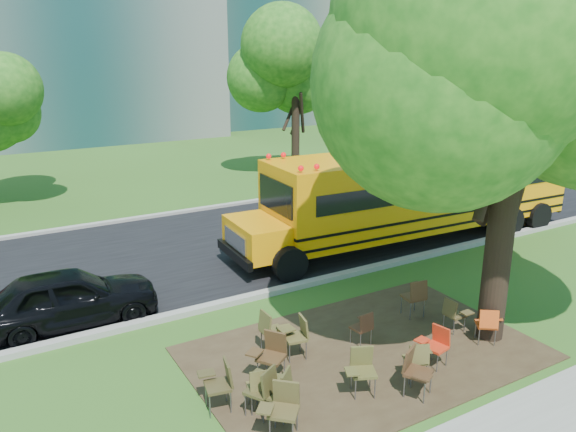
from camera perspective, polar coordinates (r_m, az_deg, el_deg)
ground at (r=11.86m, az=2.33°, el=-13.94°), size 160.00×160.00×0.00m
dirt_patch at (r=12.01m, az=7.80°, el=-13.59°), size 7.00×4.50×0.03m
asphalt_road at (r=17.59m, az=-10.00°, el=-3.57°), size 80.00×8.00×0.04m
kerb_near at (r=14.15m, az=-4.26°, el=-8.30°), size 80.00×0.25×0.14m
kerb_far at (r=21.29m, az=-13.88°, el=-0.08°), size 80.00×0.25×0.14m
bg_tree_3 at (r=26.34m, az=0.79°, el=14.51°), size 5.60×5.60×7.84m
bg_tree_4 at (r=30.53m, az=15.14°, el=12.96°), size 5.00×5.00×6.85m
main_tree at (r=11.80m, az=22.61°, el=15.12°), size 7.20×7.20×9.58m
school_bus at (r=18.60m, az=13.34°, el=2.69°), size 11.98×3.18×2.90m
chair_0 at (r=9.90m, az=-2.51°, el=-16.85°), size 0.62×0.76×0.93m
chair_1 at (r=10.01m, az=-2.71°, el=-16.72°), size 0.66×0.52×0.86m
chair_2 at (r=9.85m, az=-0.82°, el=-17.07°), size 0.62×0.79×0.92m
chair_3 at (r=10.52m, az=7.48°, el=-14.90°), size 0.73×0.58×0.90m
chair_4 at (r=11.05m, az=13.06°, el=-13.78°), size 0.67×0.53×0.83m
chair_5 at (r=10.58m, az=12.80°, el=-14.85°), size 0.63×0.76×0.93m
chair_6 at (r=11.62m, az=14.82°, el=-12.29°), size 0.59×0.57×0.84m
chair_7 at (r=12.70m, az=19.68°, el=-10.11°), size 0.72×0.57×0.84m
chair_8 at (r=10.10m, az=-6.88°, el=-16.20°), size 0.54×0.69×0.93m
chair_9 at (r=10.80m, az=-1.74°, el=-13.59°), size 0.81×0.64×0.96m
chair_10 at (r=11.58m, az=-1.65°, el=-11.37°), size 0.56×0.62×0.96m
chair_11 at (r=12.06m, az=7.69°, el=-10.91°), size 0.52×0.51×0.78m
chair_12 at (r=12.97m, az=16.54°, el=-9.34°), size 0.47×0.53×0.81m
chair_13 at (r=13.41m, az=12.87°, el=-7.73°), size 0.68×0.56×0.95m
chair_14 at (r=11.51m, az=0.93°, el=-11.75°), size 0.53×0.67×0.90m
chair_15 at (r=9.44m, az=-0.54°, el=-18.60°), size 0.81×0.64×0.94m
black_car at (r=13.66m, az=-21.41°, el=-7.70°), size 3.93×1.65×1.33m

